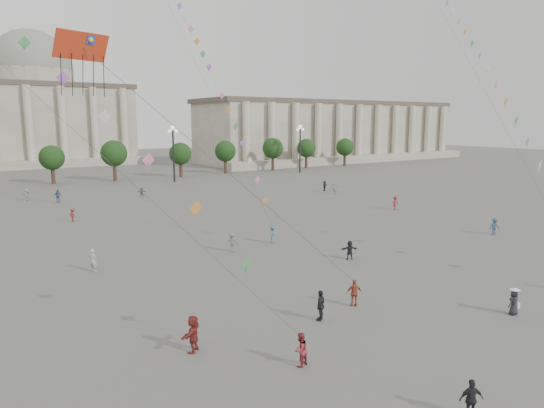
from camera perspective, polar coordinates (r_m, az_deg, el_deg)
ground at (r=29.05m, az=15.57°, el=-14.08°), size 360.00×360.00×0.00m
hall_east at (r=146.41m, az=7.15°, el=8.48°), size 84.00×26.22×17.20m
hall_central at (r=147.75m, az=-26.07°, el=9.84°), size 48.30×34.30×35.50m
tree_row at (r=97.46m, az=-21.54°, el=5.47°), size 137.12×5.12×8.00m
lamp_post_mid_east at (r=94.12m, az=-11.55°, el=7.02°), size 2.00×0.90×10.65m
lamp_post_far_east at (r=109.02m, az=3.33°, el=7.55°), size 2.00×0.90×10.65m
person_crowd_0 at (r=75.68m, az=-23.90°, el=0.87°), size 1.17×0.65×1.89m
person_crowd_3 at (r=41.53m, az=9.12°, el=-5.36°), size 1.57×1.02×1.62m
person_crowd_4 at (r=79.55m, az=-26.94°, el=0.99°), size 1.44×1.59×1.76m
person_crowd_6 at (r=43.45m, az=-4.71°, el=-4.50°), size 1.31×1.08×1.76m
person_crowd_7 at (r=77.80m, az=7.31°, el=1.86°), size 1.78×0.62×1.90m
person_crowd_8 at (r=65.61m, az=14.31°, el=0.14°), size 1.30×0.89×1.86m
person_crowd_9 at (r=81.24m, az=6.21°, el=2.14°), size 1.61×1.23×1.69m
person_crowd_12 at (r=76.81m, az=-15.08°, el=1.34°), size 1.44×0.89×1.48m
person_crowd_13 at (r=40.24m, az=-20.28°, el=-6.22°), size 0.68×0.78×1.80m
person_crowd_14 at (r=54.72m, az=24.71°, el=-2.40°), size 1.28×0.99×1.75m
person_crowd_17 at (r=60.71m, az=-22.38°, el=-1.19°), size 0.97×1.17×1.58m
tourist_0 at (r=31.43m, az=9.68°, el=-10.28°), size 1.09×0.89×1.74m
tourist_1 at (r=21.89m, az=22.39°, el=-20.45°), size 1.03×0.81×1.64m
tourist_2 at (r=25.65m, az=-9.27°, el=-14.81°), size 1.70×1.60×1.91m
tourist_4 at (r=29.07m, az=5.75°, el=-11.77°), size 1.15×0.95×1.84m
kite_flyer_0 at (r=24.09m, az=3.36°, el=-16.73°), size 0.95×0.83×1.66m
kite_flyer_1 at (r=46.36m, az=0.09°, el=-3.58°), size 1.24×1.24×1.72m
hat_person at (r=33.13m, az=26.59°, el=-10.21°), size 0.77×0.60×1.69m
dragon_kite at (r=21.03m, az=-20.86°, el=14.71°), size 9.03×1.21×20.36m
kite_train_east at (r=64.14m, az=20.80°, el=19.36°), size 29.84×42.62×66.01m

